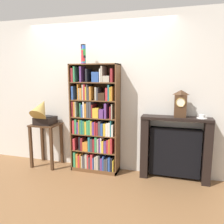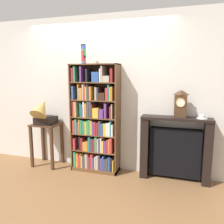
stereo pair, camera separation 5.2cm
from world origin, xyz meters
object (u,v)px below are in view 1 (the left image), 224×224
at_px(mantel_clock, 181,104).
at_px(fireplace_mantel, 175,149).
at_px(bookshelf, 95,125).
at_px(gramophone, 43,112).
at_px(teacup_with_saucer, 202,117).
at_px(cup_stack, 83,54).
at_px(side_table_left, 46,137).

bearing_deg(mantel_clock, fireplace_mantel, 154.25).
distance_m(bookshelf, mantel_clock, 1.42).
bearing_deg(gramophone, bookshelf, 7.20).
bearing_deg(teacup_with_saucer, gramophone, -176.71).
bearing_deg(bookshelf, mantel_clock, 1.27).
xyz_separation_m(bookshelf, cup_stack, (-0.17, -0.03, 1.16)).
xyz_separation_m(cup_stack, gramophone, (-0.75, -0.08, -0.97)).
bearing_deg(cup_stack, bookshelf, 11.31).
xyz_separation_m(mantel_clock, teacup_with_saucer, (0.31, 0.00, -0.18)).
bearing_deg(mantel_clock, cup_stack, -177.60).
distance_m(side_table_left, mantel_clock, 2.38).
distance_m(bookshelf, side_table_left, 0.96).
distance_m(bookshelf, teacup_with_saucer, 1.68).
relative_size(gramophone, fireplace_mantel, 0.49).
xyz_separation_m(bookshelf, teacup_with_saucer, (1.67, 0.03, 0.22)).
distance_m(mantel_clock, teacup_with_saucer, 0.36).
height_order(fireplace_mantel, teacup_with_saucer, teacup_with_saucer).
distance_m(fireplace_mantel, mantel_clock, 0.72).
xyz_separation_m(bookshelf, mantel_clock, (1.36, 0.03, 0.40)).
bearing_deg(fireplace_mantel, teacup_with_saucer, -3.34).
bearing_deg(teacup_with_saucer, mantel_clock, -179.58).
height_order(bookshelf, teacup_with_saucer, bookshelf).
height_order(cup_stack, gramophone, cup_stack).
height_order(cup_stack, fireplace_mantel, cup_stack).
relative_size(bookshelf, gramophone, 3.52).
bearing_deg(mantel_clock, bookshelf, -178.73).
relative_size(side_table_left, teacup_with_saucer, 5.14).
bearing_deg(side_table_left, fireplace_mantel, 2.49).
relative_size(gramophone, mantel_clock, 1.25).
height_order(cup_stack, mantel_clock, cup_stack).
bearing_deg(gramophone, teacup_with_saucer, 3.29).
height_order(bookshelf, gramophone, bookshelf).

